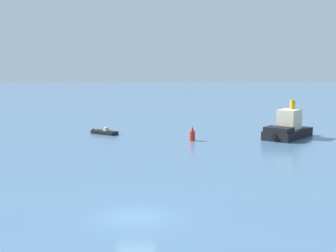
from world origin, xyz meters
TOP-DOWN VIEW (x-y plane):
  - ground_plane at (0.00, 0.00)m, footprint 400.00×400.00m
  - small_motorboat at (-5.41, 35.51)m, footprint 4.00×3.45m
  - tugboat at (19.17, 31.25)m, footprint 8.13×8.67m
  - channel_buoy_red at (6.36, 29.44)m, footprint 0.70×0.70m

SIDE VIEW (x-z plane):
  - ground_plane at x=0.00m, z-range 0.00..0.00m
  - small_motorboat at x=-5.41m, z-range -0.22..0.76m
  - channel_buoy_red at x=6.36m, z-range -0.14..1.76m
  - tugboat at x=19.17m, z-range -1.21..3.73m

